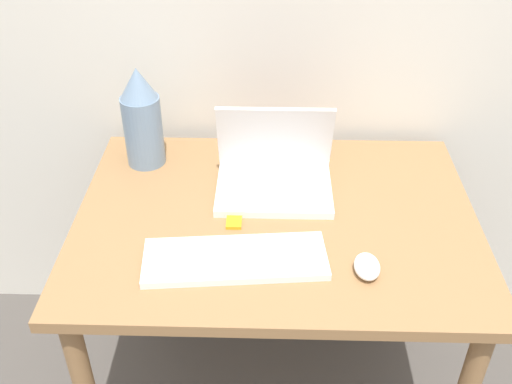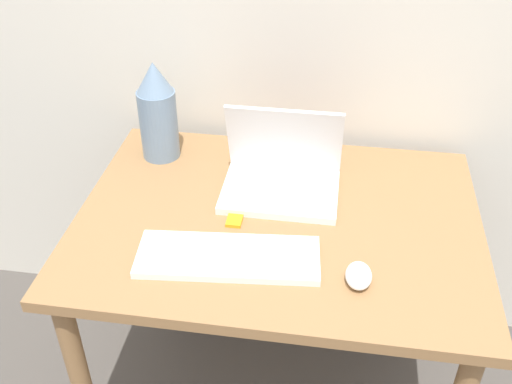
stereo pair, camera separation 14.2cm
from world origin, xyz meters
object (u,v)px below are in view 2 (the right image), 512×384
Objects in this scene: laptop at (282,173)px; mp3_player at (235,220)px; mouse at (359,276)px; keyboard at (228,257)px; vase at (157,112)px.

laptop is 0.19m from mp3_player.
laptop reaches higher than mp3_player.
laptop is 0.39m from mouse.
keyboard reaches higher than mp3_player.
vase reaches higher than mp3_player.
keyboard is 1.50× the size of vase.
mouse is (0.30, -0.03, 0.01)m from keyboard.
keyboard is at bearing -56.54° from vase.
laptop is 0.31m from keyboard.
laptop is at bearing 57.66° from mp3_player.
laptop is 1.05× the size of vase.
mouse is (0.21, -0.33, -0.03)m from laptop.
mp3_player is (0.27, -0.27, -0.14)m from vase.
vase reaches higher than laptop.
laptop is 3.53× the size of mouse.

